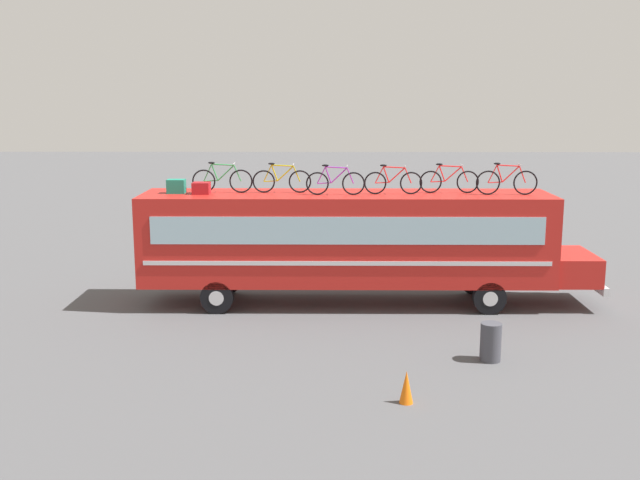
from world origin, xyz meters
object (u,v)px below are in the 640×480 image
object	(u,v)px
trash_bin	(491,342)
rooftop_bicycle_1	(222,180)
rooftop_bicycle_2	(282,180)
rooftop_bicycle_3	(335,182)
bus	(353,239)
luggage_bag_1	(176,186)
rooftop_bicycle_6	(507,181)
rooftop_bicycle_5	(449,181)
luggage_bag_2	(201,188)
traffic_cone	(406,387)
rooftop_bicycle_4	(393,182)

from	to	relation	value
trash_bin	rooftop_bicycle_1	bearing A→B (deg)	143.78
rooftop_bicycle_2	rooftop_bicycle_3	distance (m)	1.64
bus	trash_bin	world-z (taller)	bus
luggage_bag_1	rooftop_bicycle_6	world-z (taller)	rooftop_bicycle_6
rooftop_bicycle_1	bus	bearing A→B (deg)	-1.94
trash_bin	rooftop_bicycle_3	bearing A→B (deg)	127.97
luggage_bag_1	rooftop_bicycle_2	world-z (taller)	rooftop_bicycle_2
rooftop_bicycle_3	rooftop_bicycle_5	size ratio (longest dim) A/B	0.97
bus	trash_bin	distance (m)	5.99
luggage_bag_1	luggage_bag_2	bearing A→B (deg)	-10.35
rooftop_bicycle_5	rooftop_bicycle_6	bearing A→B (deg)	-13.46
trash_bin	bus	bearing A→B (deg)	121.81
rooftop_bicycle_3	rooftop_bicycle_5	xyz separation A→B (m)	(3.33, 0.45, -0.00)
bus	rooftop_bicycle_3	bearing A→B (deg)	-150.09
rooftop_bicycle_5	traffic_cone	xyz separation A→B (m)	(-1.95, -7.55, -3.33)
rooftop_bicycle_4	trash_bin	world-z (taller)	rooftop_bicycle_4
luggage_bag_1	rooftop_bicycle_4	bearing A→B (deg)	-1.41
bus	rooftop_bicycle_2	xyz separation A→B (m)	(-2.11, 0.17, 1.71)
luggage_bag_2	rooftop_bicycle_5	distance (m)	7.21
rooftop_bicycle_2	rooftop_bicycle_5	world-z (taller)	rooftop_bicycle_2
rooftop_bicycle_3	rooftop_bicycle_6	world-z (taller)	rooftop_bicycle_6
rooftop_bicycle_5	traffic_cone	size ratio (longest dim) A/B	2.55
rooftop_bicycle_1	rooftop_bicycle_6	xyz separation A→B (m)	(8.22, -0.37, 0.01)
luggage_bag_2	rooftop_bicycle_5	bearing A→B (deg)	2.05
luggage_bag_1	trash_bin	distance (m)	10.07
rooftop_bicycle_3	rooftop_bicycle_6	bearing A→B (deg)	0.82
luggage_bag_2	rooftop_bicycle_1	xyz separation A→B (m)	(0.58, 0.25, 0.21)
luggage_bag_1	trash_bin	bearing A→B (deg)	-30.97
luggage_bag_2	rooftop_bicycle_5	xyz separation A→B (m)	(7.21, 0.26, 0.20)
rooftop_bicycle_1	rooftop_bicycle_3	size ratio (longest dim) A/B	1.05
traffic_cone	rooftop_bicycle_2	bearing A→B (deg)	111.19
rooftop_bicycle_2	traffic_cone	bearing A→B (deg)	-68.81
luggage_bag_1	rooftop_bicycle_4	size ratio (longest dim) A/B	0.31
rooftop_bicycle_3	trash_bin	size ratio (longest dim) A/B	1.86
rooftop_bicycle_4	rooftop_bicycle_6	bearing A→B (deg)	-1.84
traffic_cone	rooftop_bicycle_4	bearing A→B (deg)	87.66
luggage_bag_1	rooftop_bicycle_4	world-z (taller)	rooftop_bicycle_4
luggage_bag_2	rooftop_bicycle_6	xyz separation A→B (m)	(8.79, -0.12, 0.22)
luggage_bag_2	bus	bearing A→B (deg)	1.57
rooftop_bicycle_2	rooftop_bicycle_6	size ratio (longest dim) A/B	0.97
rooftop_bicycle_5	trash_bin	xyz separation A→B (m)	(0.27, -5.06, -3.21)
rooftop_bicycle_6	rooftop_bicycle_5	bearing A→B (deg)	166.54
rooftop_bicycle_2	trash_bin	size ratio (longest dim) A/B	1.89
rooftop_bicycle_6	traffic_cone	xyz separation A→B (m)	(-3.54, -7.17, -3.35)
luggage_bag_1	luggage_bag_2	world-z (taller)	luggage_bag_1
luggage_bag_2	rooftop_bicycle_2	bearing A→B (deg)	7.07
luggage_bag_1	rooftop_bicycle_6	bearing A→B (deg)	-1.56
luggage_bag_1	traffic_cone	distance (m)	10.06
rooftop_bicycle_4	traffic_cone	bearing A→B (deg)	-92.34
luggage_bag_2	rooftop_bicycle_1	bearing A→B (deg)	23.58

